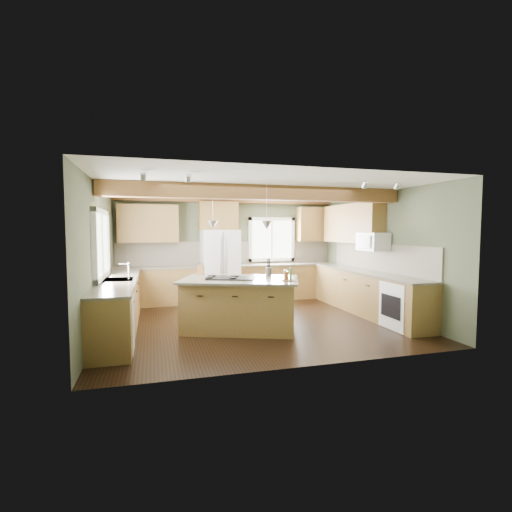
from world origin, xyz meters
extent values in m
plane|color=black|center=(0.00, 0.00, 0.00)|extent=(5.60, 5.60, 0.00)
plane|color=silver|center=(0.00, 0.00, 2.60)|extent=(5.60, 5.60, 0.00)
plane|color=#4A543B|center=(0.00, 2.50, 1.30)|extent=(5.60, 0.00, 5.60)
plane|color=#4A543B|center=(-2.80, 0.00, 1.30)|extent=(0.00, 5.00, 5.00)
plane|color=#4A543B|center=(2.80, 0.00, 1.30)|extent=(0.00, 5.00, 5.00)
cube|color=brown|center=(0.00, -0.43, 2.47)|extent=(5.55, 0.26, 0.26)
cube|color=brown|center=(0.00, 2.40, 2.54)|extent=(5.55, 0.20, 0.10)
cube|color=brown|center=(0.00, 2.48, 1.21)|extent=(5.58, 0.03, 0.58)
cube|color=brown|center=(2.78, 0.05, 1.21)|extent=(0.03, 3.70, 0.58)
cube|color=brown|center=(-1.79, 2.20, 0.44)|extent=(2.02, 0.60, 0.88)
cube|color=#4D4739|center=(-1.79, 2.20, 0.90)|extent=(2.06, 0.64, 0.04)
cube|color=brown|center=(1.49, 2.20, 0.44)|extent=(2.62, 0.60, 0.88)
cube|color=#4D4739|center=(1.49, 2.20, 0.90)|extent=(2.66, 0.64, 0.04)
cube|color=brown|center=(-2.50, 0.05, 0.44)|extent=(0.60, 3.70, 0.88)
cube|color=#4D4739|center=(-2.50, 0.05, 0.90)|extent=(0.64, 3.74, 0.04)
cube|color=brown|center=(2.50, 0.05, 0.44)|extent=(0.60, 3.70, 0.88)
cube|color=#4D4739|center=(2.50, 0.05, 0.90)|extent=(0.64, 3.74, 0.04)
cube|color=brown|center=(-1.99, 2.33, 1.95)|extent=(1.40, 0.35, 0.90)
cube|color=brown|center=(-0.30, 2.33, 2.15)|extent=(0.96, 0.35, 0.70)
cube|color=brown|center=(2.62, 0.90, 1.95)|extent=(0.35, 2.20, 0.90)
cube|color=brown|center=(2.30, 2.33, 1.95)|extent=(0.90, 0.35, 0.90)
cube|color=white|center=(-2.78, 0.05, 1.55)|extent=(0.04, 1.60, 1.05)
cube|color=white|center=(1.15, 2.48, 1.55)|extent=(1.10, 0.04, 1.00)
cube|color=#262628|center=(-2.50, 0.05, 0.91)|extent=(0.50, 0.65, 0.03)
cylinder|color=#B2B2B7|center=(-2.32, 0.05, 1.05)|extent=(0.02, 0.02, 0.28)
cube|color=white|center=(-2.49, -1.25, 0.43)|extent=(0.60, 0.60, 0.84)
cube|color=white|center=(2.49, -1.25, 0.43)|extent=(0.60, 0.72, 0.84)
cube|color=white|center=(2.58, -0.05, 1.55)|extent=(0.40, 0.70, 0.38)
cone|color=#B2B2B7|center=(-0.85, -0.26, 1.88)|extent=(0.18, 0.18, 0.16)
cone|color=#B2B2B7|center=(0.06, -0.60, 1.88)|extent=(0.18, 0.18, 0.16)
cube|color=white|center=(-0.30, 2.12, 0.90)|extent=(0.90, 0.74, 1.80)
cube|color=brown|center=(-0.39, -0.43, 0.44)|extent=(2.23, 1.79, 0.88)
cube|color=#4D4739|center=(-0.39, -0.43, 0.90)|extent=(2.40, 1.96, 0.04)
cube|color=black|center=(-0.54, -0.37, 0.93)|extent=(0.98, 0.82, 0.02)
cube|color=brown|center=(-1.00, 0.33, 1.02)|extent=(0.14, 0.13, 0.19)
cylinder|color=#474039|center=(0.24, -0.17, 1.00)|extent=(0.12, 0.12, 0.15)
camera|label=1|loc=(-1.89, -6.91, 1.79)|focal=26.00mm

